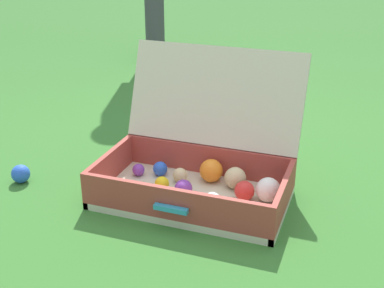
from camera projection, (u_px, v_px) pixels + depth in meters
ground_plane at (204, 197)px, 1.79m from camera, size 16.00×16.00×0.00m
open_suitcase at (202, 165)px, 1.79m from camera, size 0.64×0.52×0.47m
stray_ball_on_grass at (21, 174)px, 1.88m from camera, size 0.07×0.07×0.07m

